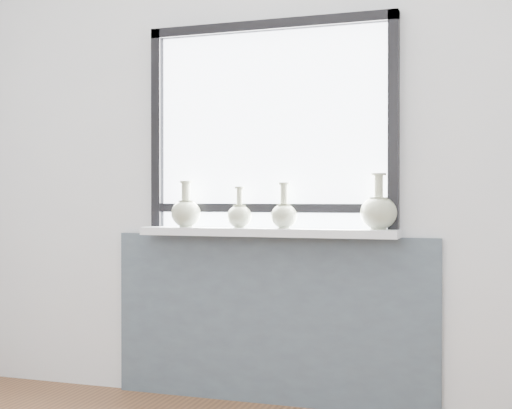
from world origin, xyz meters
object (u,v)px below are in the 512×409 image
(vase_b, at_px, (239,215))
(vase_d, at_px, (379,211))
(vase_a, at_px, (186,211))
(vase_c, at_px, (284,214))
(windowsill, at_px, (266,232))

(vase_b, height_order, vase_d, vase_d)
(vase_b, xyz_separation_m, vase_d, (0.70, 0.01, 0.02))
(vase_a, relative_size, vase_c, 1.05)
(vase_b, bearing_deg, vase_d, 0.61)
(windowsill, relative_size, vase_d, 4.89)
(vase_c, bearing_deg, windowsill, -179.68)
(vase_a, relative_size, vase_b, 1.15)
(windowsill, bearing_deg, vase_a, -177.95)
(vase_a, height_order, vase_c, vase_a)
(vase_a, relative_size, vase_d, 0.89)
(vase_a, height_order, vase_b, vase_a)
(vase_c, height_order, vase_d, vase_d)
(windowsill, distance_m, vase_c, 0.13)
(vase_a, distance_m, vase_b, 0.29)
(windowsill, xyz_separation_m, vase_c, (0.09, 0.00, 0.09))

